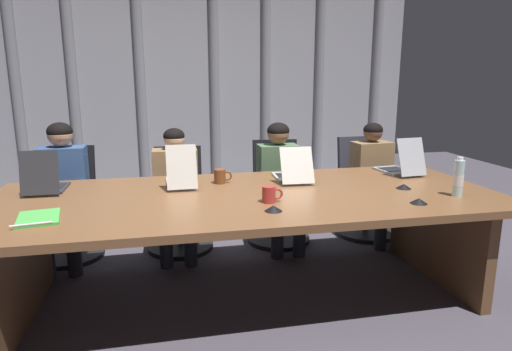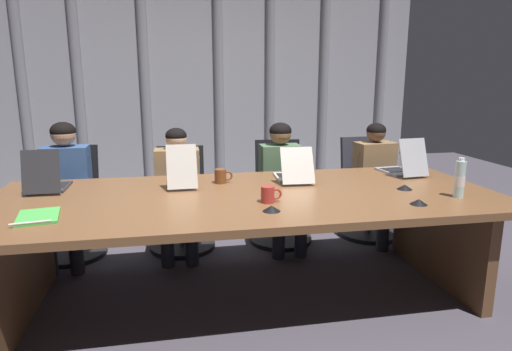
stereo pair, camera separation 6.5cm
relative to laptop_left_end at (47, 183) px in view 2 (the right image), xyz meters
The scene contains 22 objects.
ground_plane 1.64m from the laptop_left_end, 14.75° to the right, with size 10.60×10.60×0.00m, color #47424C.
conference_table 1.44m from the laptop_left_end, 14.75° to the right, with size 3.47×1.42×0.76m.
curtain_backdrop 2.76m from the laptop_left_end, 58.79° to the left, with size 5.12×0.17×3.11m.
laptop_left_end is the anchor object (origin of this frame).
laptop_left_mid 0.94m from the laptop_left_end, ahead, with size 0.22×0.45×0.32m.
laptop_center 1.80m from the laptop_left_end, ahead, with size 0.27×0.46×0.28m.
laptop_right_mid 2.75m from the laptop_left_end, ahead, with size 0.28×0.45×0.31m.
office_chair_left_end 0.84m from the laptop_left_end, 92.20° to the left, with size 0.60×0.60×0.96m.
office_chair_left_mid 1.26m from the laptop_left_end, 36.74° to the left, with size 0.60×0.60×0.92m.
office_chair_center 2.05m from the laptop_left_end, 20.60° to the left, with size 0.60×0.60×0.95m.
office_chair_right_mid 2.90m from the laptop_left_end, 14.25° to the left, with size 0.60×0.60×0.96m.
person_left_end 0.56m from the laptop_left_end, 90.93° to the left, with size 0.38×0.55×1.18m.
person_left_mid 1.08m from the laptop_left_end, 30.61° to the left, with size 0.40×0.55×1.11m.
person_center 1.94m from the laptop_left_end, 16.31° to the left, with size 0.37×0.55×1.14m.
person_right_mid 2.86m from the laptop_left_end, 10.89° to the left, with size 0.41×0.57×1.12m.
water_bottle_primary 2.84m from the laptop_left_end, 14.33° to the right, with size 0.07×0.07×0.27m.
coffee_mug_near 1.23m from the laptop_left_end, ahead, with size 0.14×0.09×0.11m.
coffee_mug_far 1.59m from the laptop_left_end, 21.69° to the right, with size 0.14×0.09×0.11m.
conference_mic_left_side 2.53m from the laptop_left_end, 18.70° to the right, with size 0.11×0.11×0.04m, color black.
conference_mic_middle 1.65m from the laptop_left_end, 28.17° to the right, with size 0.11×0.11×0.04m, color black.
conference_mic_right_side 2.55m from the laptop_left_end, ahead, with size 0.11×0.11×0.04m, color black.
spiral_notepad 0.66m from the laptop_left_end, 80.68° to the right, with size 0.27×0.34×0.03m.
Camera 2 is at (-0.50, -2.90, 1.55)m, focal length 30.97 mm.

